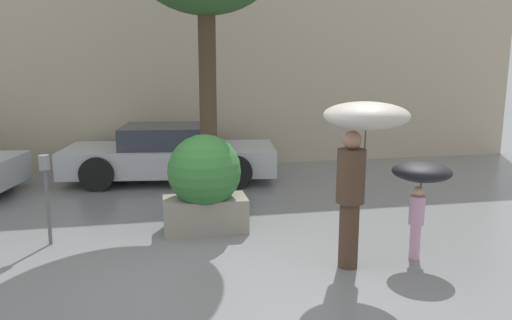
# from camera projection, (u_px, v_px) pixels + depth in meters

# --- Properties ---
(ground_plane) EXTENTS (40.00, 40.00, 0.00)m
(ground_plane) POSITION_uv_depth(u_px,v_px,m) (201.00, 271.00, 6.18)
(ground_plane) COLOR slate
(building_facade) EXTENTS (18.00, 0.30, 6.00)m
(building_facade) POSITION_uv_depth(u_px,v_px,m) (173.00, 42.00, 11.85)
(building_facade) COLOR #B7A88E
(building_facade) RESTS_ON ground
(planter_box) EXTENTS (1.26, 1.10, 1.49)m
(planter_box) POSITION_uv_depth(u_px,v_px,m) (205.00, 181.00, 7.49)
(planter_box) COLOR gray
(planter_box) RESTS_ON ground
(person_adult) EXTENTS (1.02, 1.02, 2.08)m
(person_adult) POSITION_uv_depth(u_px,v_px,m) (361.00, 139.00, 5.99)
(person_adult) COLOR #473323
(person_adult) RESTS_ON ground
(person_child) EXTENTS (0.76, 0.76, 1.28)m
(person_child) POSITION_uv_depth(u_px,v_px,m) (421.00, 179.00, 6.42)
(person_child) COLOR #D199B7
(person_child) RESTS_ON ground
(parked_car_near) EXTENTS (4.65, 2.35, 1.20)m
(parked_car_near) POSITION_uv_depth(u_px,v_px,m) (171.00, 154.00, 10.82)
(parked_car_near) COLOR #B7BCC1
(parked_car_near) RESTS_ON ground
(parking_meter) EXTENTS (0.14, 0.14, 1.29)m
(parking_meter) POSITION_uv_depth(u_px,v_px,m) (46.00, 181.00, 6.90)
(parking_meter) COLOR #595B60
(parking_meter) RESTS_ON ground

